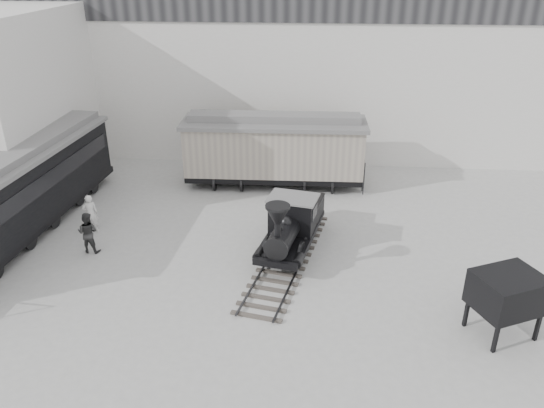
# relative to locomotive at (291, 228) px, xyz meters

# --- Properties ---
(ground) EXTENTS (90.00, 90.00, 0.00)m
(ground) POSITION_rel_locomotive_xyz_m (-0.85, -3.45, -1.11)
(ground) COLOR #9E9E9B
(north_wall) EXTENTS (34.00, 2.51, 11.00)m
(north_wall) POSITION_rel_locomotive_xyz_m (-0.85, 11.54, 4.45)
(north_wall) COLOR silver
(north_wall) RESTS_ON ground
(west_pavilion) EXTENTS (7.00, 12.11, 9.00)m
(west_pavilion) POSITION_rel_locomotive_xyz_m (-15.35, 6.52, 3.39)
(west_pavilion) COLOR silver
(west_pavilion) RESTS_ON ground
(locomotive) EXTENTS (3.51, 8.67, 2.99)m
(locomotive) POSITION_rel_locomotive_xyz_m (0.00, 0.00, 0.00)
(locomotive) COLOR #403A35
(locomotive) RESTS_ON ground
(boxcar) EXTENTS (9.62, 3.22, 3.91)m
(boxcar) POSITION_rel_locomotive_xyz_m (-1.26, 7.15, 0.94)
(boxcar) COLOR black
(boxcar) RESTS_ON ground
(passenger_coach) EXTENTS (3.80, 13.75, 3.63)m
(passenger_coach) POSITION_rel_locomotive_xyz_m (-11.92, 0.90, 0.90)
(passenger_coach) COLOR black
(passenger_coach) RESTS_ON ground
(visitor_a) EXTENTS (0.77, 0.67, 1.80)m
(visitor_a) POSITION_rel_locomotive_xyz_m (-8.96, 1.05, -0.21)
(visitor_a) COLOR silver
(visitor_a) RESTS_ON ground
(visitor_b) EXTENTS (0.91, 0.73, 1.79)m
(visitor_b) POSITION_rel_locomotive_xyz_m (-8.37, -0.67, -0.21)
(visitor_b) COLOR #2D2D2D
(visitor_b) RESTS_ON ground
(coal_hopper) EXTENTS (2.55, 2.37, 2.22)m
(coal_hopper) POSITION_rel_locomotive_xyz_m (7.13, -4.69, 0.34)
(coal_hopper) COLOR black
(coal_hopper) RESTS_ON ground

